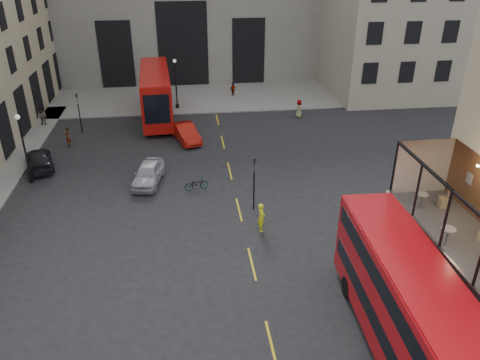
{
  "coord_description": "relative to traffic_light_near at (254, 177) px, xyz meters",
  "views": [
    {
      "loc": [
        -5.31,
        -15.01,
        16.21
      ],
      "look_at": [
        -2.11,
        10.56,
        3.0
      ],
      "focal_mm": 35.0,
      "sensor_mm": 36.0,
      "label": 1
    }
  ],
  "objects": [
    {
      "name": "car_b",
      "position": [
        -4.29,
        12.77,
        -1.66
      ],
      "size": [
        2.94,
        4.91,
        1.53
      ],
      "primitive_type": "imported",
      "rotation": [
        0.0,
        0.0,
        0.31
      ],
      "color": "#A2130A",
      "rests_on": "ground"
    },
    {
      "name": "cafe_floor",
      "position": [
        7.5,
        -12.0,
        2.12
      ],
      "size": [
        3.0,
        10.0,
        0.1
      ],
      "primitive_type": "cube",
      "color": "slate",
      "rests_on": "host_frontage"
    },
    {
      "name": "pedestrian_d",
      "position": [
        7.34,
        17.71,
        -1.5
      ],
      "size": [
        0.7,
        0.97,
        1.84
      ],
      "primitive_type": "imported",
      "rotation": [
        0.0,
        0.0,
        1.7
      ],
      "color": "gray",
      "rests_on": "ground"
    },
    {
      "name": "traffic_light_near",
      "position": [
        0.0,
        0.0,
        0.0
      ],
      "size": [
        0.16,
        0.2,
        3.8
      ],
      "color": "black",
      "rests_on": "ground"
    },
    {
      "name": "cafe_table_far",
      "position": [
        6.92,
        -8.46,
        2.64
      ],
      "size": [
        0.57,
        0.57,
        0.71
      ],
      "color": "beige",
      "rests_on": "cafe_floor"
    },
    {
      "name": "traffic_light_far",
      "position": [
        -14.0,
        16.0,
        0.0
      ],
      "size": [
        0.16,
        0.2,
        3.8
      ],
      "color": "black",
      "rests_on": "ground"
    },
    {
      "name": "bicycle",
      "position": [
        -3.73,
        3.32,
        -1.98
      ],
      "size": [
        1.79,
        0.97,
        0.89
      ],
      "primitive_type": "imported",
      "rotation": [
        0.0,
        0.0,
        1.8
      ],
      "color": "gray",
      "rests_on": "ground"
    },
    {
      "name": "pedestrian_e",
      "position": [
        -14.55,
        12.65,
        -1.56
      ],
      "size": [
        0.6,
        0.73,
        1.73
      ],
      "primitive_type": "imported",
      "rotation": [
        0.0,
        0.0,
        5.04
      ],
      "color": "gray",
      "rests_on": "ground"
    },
    {
      "name": "cafe_table_mid",
      "position": [
        6.55,
        -11.57,
        2.68
      ],
      "size": [
        0.61,
        0.61,
        0.76
      ],
      "color": "beige",
      "rests_on": "cafe_floor"
    },
    {
      "name": "street_lamp_a",
      "position": [
        -16.0,
        6.0,
        -0.03
      ],
      "size": [
        0.36,
        0.36,
        5.33
      ],
      "color": "black",
      "rests_on": "ground"
    },
    {
      "name": "pavement_far",
      "position": [
        -5.0,
        26.0,
        -2.36
      ],
      "size": [
        40.0,
        12.0,
        0.12
      ],
      "primitive_type": "cube",
      "color": "slate",
      "rests_on": "ground"
    },
    {
      "name": "street_lamp_b",
      "position": [
        -5.0,
        22.0,
        -0.03
      ],
      "size": [
        0.36,
        0.36,
        5.33
      ],
      "color": "black",
      "rests_on": "ground"
    },
    {
      "name": "host_frontage",
      "position": [
        7.5,
        -12.0,
        -0.17
      ],
      "size": [
        3.0,
        11.0,
        4.5
      ],
      "primitive_type": "cube",
      "color": "tan",
      "rests_on": "ground"
    },
    {
      "name": "pedestrian_c",
      "position": [
        1.47,
        25.73,
        -1.62
      ],
      "size": [
        1.0,
        0.84,
        1.61
      ],
      "primitive_type": "imported",
      "rotation": [
        0.0,
        0.0,
        3.72
      ],
      "color": "gray",
      "rests_on": "ground"
    },
    {
      "name": "pedestrian_a",
      "position": [
        -18.0,
        18.12,
        -1.46
      ],
      "size": [
        1.11,
        0.97,
        1.93
      ],
      "primitive_type": "imported",
      "rotation": [
        0.0,
        0.0,
        -0.29
      ],
      "color": "gray",
      "rests_on": "ground"
    },
    {
      "name": "ground",
      "position": [
        1.0,
        -12.0,
        -2.42
      ],
      "size": [
        140.0,
        140.0,
        0.0
      ],
      "primitive_type": "plane",
      "color": "black",
      "rests_on": "ground"
    },
    {
      "name": "car_c",
      "position": [
        -16.0,
        8.57,
        -1.73
      ],
      "size": [
        3.38,
        5.17,
        1.39
      ],
      "primitive_type": "imported",
      "rotation": [
        0.0,
        0.0,
        3.47
      ],
      "color": "black",
      "rests_on": "ground"
    },
    {
      "name": "car_a",
      "position": [
        -7.23,
        4.79,
        -1.66
      ],
      "size": [
        2.62,
        4.75,
        1.53
      ],
      "primitive_type": "imported",
      "rotation": [
        0.0,
        0.0,
        -0.19
      ],
      "color": "#A5A7AE",
      "rests_on": "ground"
    },
    {
      "name": "cafe_chair_d",
      "position": [
        8.05,
        -8.6,
        2.46
      ],
      "size": [
        0.52,
        0.52,
        0.92
      ],
      "color": "tan",
      "rests_on": "cafe_floor"
    },
    {
      "name": "bus_far",
      "position": [
        -7.02,
        19.47,
        0.31
      ],
      "size": [
        3.42,
        12.31,
        4.86
      ],
      "color": "#A50F0B",
      "rests_on": "ground"
    },
    {
      "name": "cyclist",
      "position": [
        0.08,
        -2.64,
        -1.49
      ],
      "size": [
        0.54,
        0.74,
        1.88
      ],
      "primitive_type": "imported",
      "rotation": [
        0.0,
        0.0,
        1.43
      ],
      "color": "#F7FF1A",
      "rests_on": "ground"
    },
    {
      "name": "gateway",
      "position": [
        -4.0,
        35.99,
        6.96
      ],
      "size": [
        35.0,
        10.6,
        18.0
      ],
      "color": "gray",
      "rests_on": "ground"
    },
    {
      "name": "pedestrian_b",
      "position": [
        -6.41,
        18.34,
        -1.58
      ],
      "size": [
        1.25,
        1.14,
        1.68
      ],
      "primitive_type": "imported",
      "rotation": [
        0.0,
        0.0,
        0.63
      ],
      "color": "gray",
      "rests_on": "ground"
    },
    {
      "name": "bus_near",
      "position": [
        4.5,
        -13.07,
        0.26
      ],
      "size": [
        3.21,
        12.06,
        4.77
      ],
      "color": "#B10C12",
      "rests_on": "ground"
    }
  ]
}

